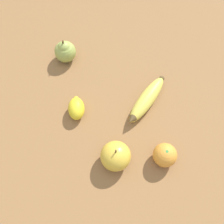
{
  "coord_description": "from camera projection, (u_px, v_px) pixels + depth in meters",
  "views": [
    {
      "loc": [
        -0.26,
        -0.04,
        0.73
      ],
      "look_at": [
        0.06,
        0.03,
        0.03
      ],
      "focal_mm": 42.0,
      "sensor_mm": 36.0,
      "label": 1
    }
  ],
  "objects": [
    {
      "name": "lemon",
      "position": [
        76.0,
        108.0,
        0.78
      ],
      "size": [
        0.08,
        0.07,
        0.05
      ],
      "rotation": [
        0.0,
        0.0,
        0.32
      ],
      "color": "yellow",
      "rests_on": "ground_plane"
    },
    {
      "name": "banana",
      "position": [
        147.0,
        100.0,
        0.8
      ],
      "size": [
        0.2,
        0.11,
        0.04
      ],
      "rotation": [
        0.0,
        0.0,
        2.77
      ],
      "color": "#DBCC4C",
      "rests_on": "ground_plane"
    },
    {
      "name": "pear",
      "position": [
        65.0,
        51.0,
        0.86
      ],
      "size": [
        0.07,
        0.07,
        0.09
      ],
      "color": "#99A84C",
      "rests_on": "ground_plane"
    },
    {
      "name": "apple",
      "position": [
        116.0,
        156.0,
        0.71
      ],
      "size": [
        0.08,
        0.08,
        0.09
      ],
      "color": "gold",
      "rests_on": "ground_plane"
    },
    {
      "name": "orange",
      "position": [
        165.0,
        155.0,
        0.71
      ],
      "size": [
        0.07,
        0.07,
        0.07
      ],
      "color": "orange",
      "rests_on": "ground_plane"
    },
    {
      "name": "ground_plane",
      "position": [
        118.0,
        137.0,
        0.77
      ],
      "size": [
        3.0,
        3.0,
        0.0
      ],
      "primitive_type": "plane",
      "color": "olive"
    }
  ]
}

